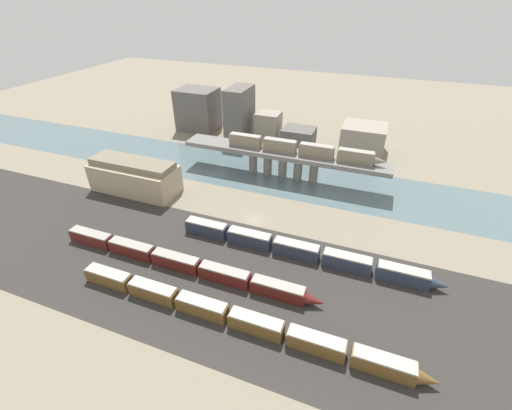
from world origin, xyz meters
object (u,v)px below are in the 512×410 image
(train_on_bridge, at_px, (301,149))
(train_yard_near, at_px, (235,317))
(train_yard_mid, at_px, (182,263))
(train_yard_far, at_px, (302,251))
(warehouse_building, at_px, (135,176))

(train_on_bridge, bearing_deg, train_yard_near, -86.91)
(train_on_bridge, bearing_deg, train_yard_mid, -105.68)
(train_yard_near, bearing_deg, train_on_bridge, 93.09)
(train_yard_mid, bearing_deg, train_yard_far, 28.96)
(train_yard_mid, height_order, train_yard_far, train_yard_far)
(train_on_bridge, height_order, train_yard_mid, train_on_bridge)
(train_yard_mid, bearing_deg, warehouse_building, 140.98)
(train_yard_near, distance_m, warehouse_building, 62.97)
(train_on_bridge, xyz_separation_m, train_yard_mid, (-14.71, -52.40, -9.85))
(warehouse_building, bearing_deg, train_yard_far, -12.26)
(train_on_bridge, relative_size, train_yard_mid, 0.78)
(train_yard_mid, relative_size, train_yard_far, 1.03)
(train_yard_mid, distance_m, train_yard_far, 29.06)
(train_yard_near, height_order, train_yard_far, train_yard_far)
(train_yard_near, bearing_deg, train_yard_mid, 151.34)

